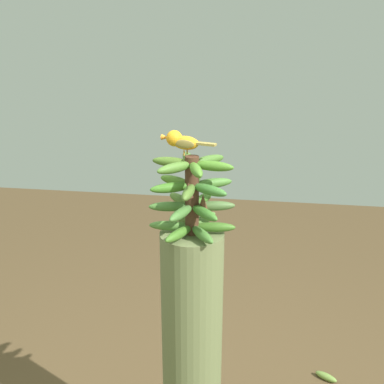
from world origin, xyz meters
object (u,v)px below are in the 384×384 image
Objects in this scene: banana_tree at (192,377)px; perched_bird at (181,141)px; banana_bunch at (192,196)px; fallen_banana at (326,377)px.

banana_tree is 6.31× the size of perched_bird.
fallen_banana is at bearing -38.79° from banana_bunch.
banana_tree is 9.55× the size of fallen_banana.
banana_tree is at bearing 30.69° from banana_bunch.
banana_bunch is 1.78m from fallen_banana.
perched_bird is (0.02, 0.04, 0.98)m from banana_tree.
perched_bird reaches higher than fallen_banana.
banana_bunch is at bearing -149.31° from banana_tree.
banana_tree is at bearing -118.98° from perched_bird.
perched_bird reaches higher than banana_bunch.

